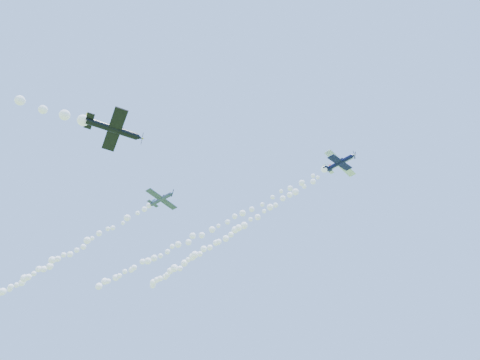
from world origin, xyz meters
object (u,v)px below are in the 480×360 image
Objects in this scene: plane_white at (340,163)px; plane_black at (114,129)px; plane_grey at (162,199)px; plane_navy at (340,162)px.

plane_black is at bearing -89.62° from plane_white.
plane_black is at bearing -48.17° from plane_grey.
plane_navy is 0.96× the size of plane_black.
plane_black is (-11.70, -40.48, -15.31)m from plane_navy.
plane_white is 4.66m from plane_navy.
plane_navy is (1.23, -3.54, -2.77)m from plane_white.
plane_black is (-10.47, -44.02, -18.09)m from plane_white.
plane_navy reaches higher than plane_grey.
plane_white is 36.39m from plane_grey.
plane_grey is 31.77m from plane_black.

